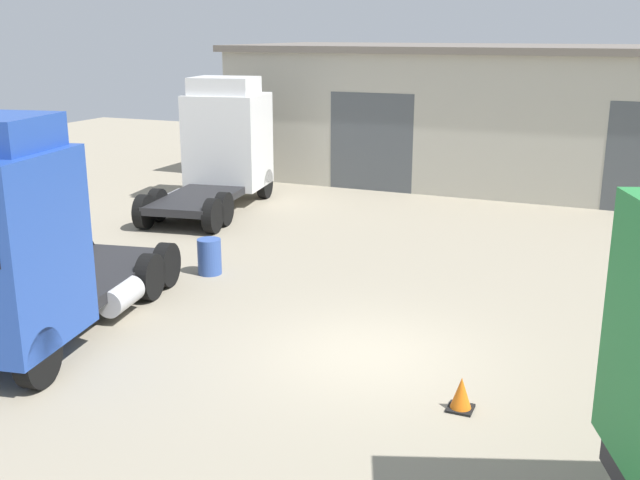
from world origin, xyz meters
TOP-DOWN VIEW (x-y plane):
  - ground_plane at (0.00, 0.00)m, footprint 60.00×60.00m
  - warehouse_building at (0.00, 18.13)m, footprint 22.58×8.78m
  - tractor_unit_white at (-8.82, 10.07)m, footprint 3.43×6.40m
  - tractor_unit_blue at (-5.91, -2.50)m, footprint 3.63×6.71m
  - oil_drum at (-5.17, 3.00)m, footprint 0.58×0.58m
  - traffic_cone at (2.05, -1.39)m, footprint 0.40×0.40m

SIDE VIEW (x-z plane):
  - ground_plane at x=0.00m, z-range 0.00..0.00m
  - traffic_cone at x=2.05m, z-range -0.02..0.53m
  - oil_drum at x=-5.17m, z-range 0.00..0.88m
  - tractor_unit_white at x=-8.82m, z-range -0.11..4.16m
  - tractor_unit_blue at x=-5.91m, z-range -0.12..4.30m
  - warehouse_building at x=0.00m, z-range 0.01..5.24m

